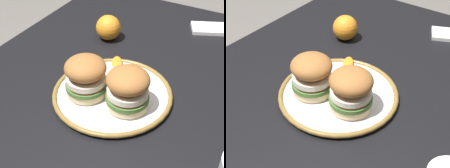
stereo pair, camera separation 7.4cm
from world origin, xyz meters
TOP-DOWN VIEW (x-y plane):
  - dining_table at (0.00, 0.00)m, footprint 1.35×0.84m
  - dinner_plate at (0.08, 0.00)m, footprint 0.30×0.30m
  - sandwich_half_left at (0.05, -0.05)m, footprint 0.11×0.11m
  - sandwich_half_right at (0.04, 0.05)m, footprint 0.11×0.11m
  - orange_peel_curled at (0.10, 0.01)m, footprint 0.08×0.08m
  - orange_peel_strip_long at (0.18, 0.05)m, footprint 0.07×0.06m
  - orange_peel_strip_short at (0.15, -0.02)m, footprint 0.07×0.08m
  - whole_orange at (0.32, 0.15)m, footprint 0.08×0.08m

SIDE VIEW (x-z plane):
  - dining_table at x=0.00m, z-range 0.27..1.00m
  - dinner_plate at x=0.08m, z-range 0.74..0.75m
  - orange_peel_strip_long at x=0.18m, z-range 0.75..0.76m
  - orange_peel_strip_short at x=0.15m, z-range 0.75..0.76m
  - orange_peel_curled at x=0.10m, z-range 0.75..0.76m
  - whole_orange at x=0.32m, z-range 0.74..0.81m
  - sandwich_half_left at x=0.05m, z-range 0.75..0.85m
  - sandwich_half_right at x=0.04m, z-range 0.75..0.85m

